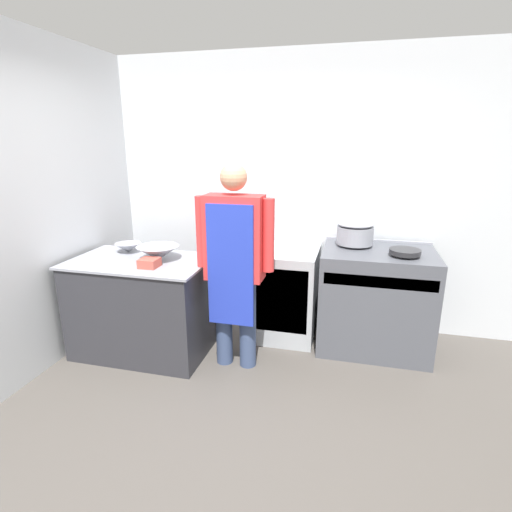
% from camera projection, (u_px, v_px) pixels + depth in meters
% --- Properties ---
extents(ground_plane, '(14.00, 14.00, 0.00)m').
position_uv_depth(ground_plane, '(209.00, 435.00, 2.64)').
color(ground_plane, '#4C4742').
extents(wall_back, '(8.00, 0.05, 2.70)m').
position_uv_depth(wall_back, '(272.00, 193.00, 4.07)').
color(wall_back, silver).
rests_on(wall_back, ground_plane).
extents(wall_left, '(0.05, 8.00, 2.70)m').
position_uv_depth(wall_left, '(71.00, 201.00, 3.57)').
color(wall_left, silver).
rests_on(wall_left, ground_plane).
extents(prep_counter, '(1.21, 0.76, 0.87)m').
position_uv_depth(prep_counter, '(143.00, 306.00, 3.60)').
color(prep_counter, '#2D2D33').
rests_on(prep_counter, ground_plane).
extents(stove, '(0.98, 0.73, 0.95)m').
position_uv_depth(stove, '(375.00, 299.00, 3.66)').
color(stove, '#4C4F56').
rests_on(stove, ground_plane).
extents(fridge_unit, '(0.62, 0.67, 0.87)m').
position_uv_depth(fridge_unit, '(285.00, 292.00, 3.92)').
color(fridge_unit, '#A8ADB2').
rests_on(fridge_unit, ground_plane).
extents(person_cook, '(0.65, 0.24, 1.71)m').
position_uv_depth(person_cook, '(234.00, 257.00, 3.21)').
color(person_cook, '#38476B').
rests_on(person_cook, ground_plane).
extents(mixing_bowl, '(0.37, 0.37, 0.12)m').
position_uv_depth(mixing_bowl, '(158.00, 253.00, 3.48)').
color(mixing_bowl, gray).
rests_on(mixing_bowl, prep_counter).
extents(small_bowl, '(0.24, 0.24, 0.08)m').
position_uv_depth(small_bowl, '(128.00, 248.00, 3.71)').
color(small_bowl, gray).
rests_on(small_bowl, prep_counter).
extents(plastic_tub, '(0.15, 0.15, 0.07)m').
position_uv_depth(plastic_tub, '(149.00, 263.00, 3.28)').
color(plastic_tub, '#B24C3F').
rests_on(plastic_tub, prep_counter).
extents(stock_pot, '(0.33, 0.33, 0.22)m').
position_uv_depth(stock_pot, '(355.00, 232.00, 3.66)').
color(stock_pot, gray).
rests_on(stock_pot, stove).
extents(saute_pan, '(0.26, 0.26, 0.04)m').
position_uv_depth(saute_pan, '(405.00, 252.00, 3.35)').
color(saute_pan, '#262628').
rests_on(saute_pan, stove).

